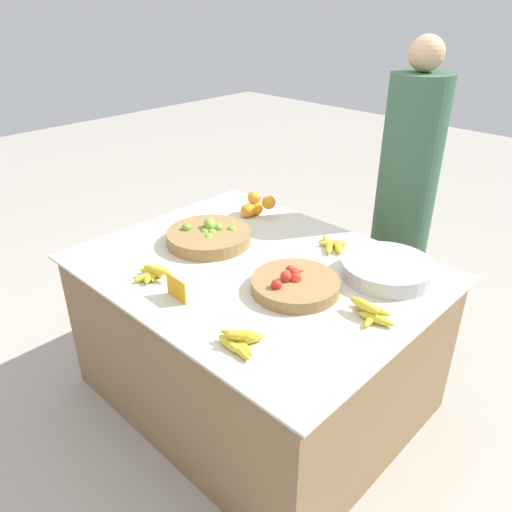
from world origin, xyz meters
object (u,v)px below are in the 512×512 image
(price_sign, at_px, (176,288))
(vendor_person, at_px, (403,209))
(tomato_basket, at_px, (295,284))
(lime_bowl, at_px, (209,236))
(metal_bowl, at_px, (387,269))

(price_sign, bearing_deg, vendor_person, 84.32)
(tomato_basket, relative_size, vendor_person, 0.22)
(lime_bowl, bearing_deg, vendor_person, 63.24)
(metal_bowl, bearing_deg, price_sign, -124.43)
(tomato_basket, distance_m, vendor_person, 1.01)
(lime_bowl, distance_m, tomato_basket, 0.57)
(tomato_basket, bearing_deg, metal_bowl, 60.18)
(price_sign, bearing_deg, metal_bowl, 58.39)
(tomato_basket, height_order, price_sign, price_sign)
(tomato_basket, distance_m, price_sign, 0.47)
(tomato_basket, relative_size, price_sign, 3.00)
(tomato_basket, height_order, vendor_person, vendor_person)
(metal_bowl, bearing_deg, lime_bowl, -158.23)
(tomato_basket, xyz_separation_m, price_sign, (-0.29, -0.37, 0.02))
(tomato_basket, xyz_separation_m, vendor_person, (-0.09, 1.01, -0.01))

